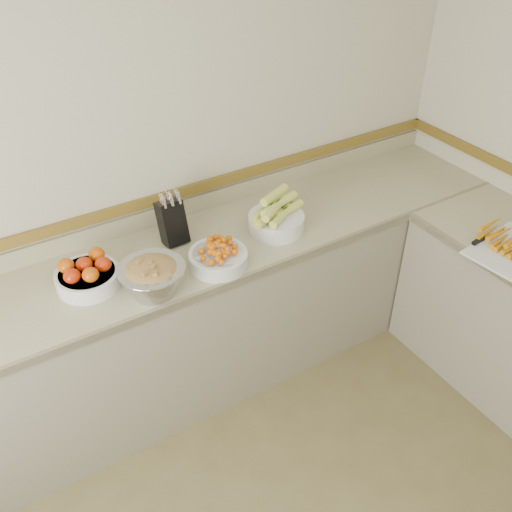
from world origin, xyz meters
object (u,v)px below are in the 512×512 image
tomato_bowl (87,275)px  rhubarb_bowl (152,277)px  corn_bowl (276,218)px  cherry_tomato_bowl (218,256)px  knife_block (172,221)px

tomato_bowl → rhubarb_bowl: bearing=-41.5°
corn_bowl → rhubarb_bowl: corn_bowl is taller
tomato_bowl → cherry_tomato_bowl: bearing=-17.3°
tomato_bowl → rhubarb_bowl: rhubarb_bowl is taller
rhubarb_bowl → knife_block: bearing=52.4°
knife_block → tomato_bowl: bearing=-165.9°
tomato_bowl → rhubarb_bowl: size_ratio=0.96×
corn_bowl → rhubarb_bowl: size_ratio=1.06×
cherry_tomato_bowl → corn_bowl: 0.42m
knife_block → rhubarb_bowl: 0.42m
corn_bowl → rhubarb_bowl: bearing=-169.5°
knife_block → rhubarb_bowl: size_ratio=0.96×
tomato_bowl → corn_bowl: bearing=-3.9°
tomato_bowl → cherry_tomato_bowl: (0.59, -0.18, -0.01)m
tomato_bowl → cherry_tomato_bowl: 0.61m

